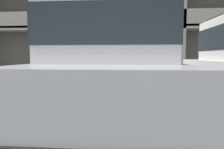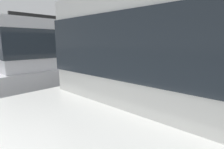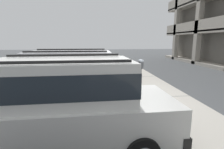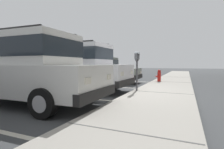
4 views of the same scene
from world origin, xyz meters
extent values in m
cube|color=#444749|center=(0.00, 0.00, -0.05)|extent=(80.00, 80.00, 0.10)
cube|color=#ADA89E|center=(0.00, 1.30, 0.06)|extent=(40.00, 2.20, 0.12)
cube|color=#606060|center=(-8.00, 1.30, 0.12)|extent=(0.03, 2.16, 0.00)
cube|color=#606060|center=(-4.00, 1.30, 0.12)|extent=(0.03, 2.16, 0.00)
cube|color=#606060|center=(0.00, 1.30, 0.12)|extent=(0.03, 2.16, 0.00)
cube|color=#606060|center=(4.00, 1.30, 0.12)|extent=(0.03, 2.16, 0.00)
cube|color=silver|center=(-4.54, -1.40, 0.00)|extent=(0.12, 4.80, 0.01)
cube|color=silver|center=(-1.51, -1.40, 0.00)|extent=(0.12, 4.80, 0.01)
cube|color=silver|center=(1.51, -1.40, 0.00)|extent=(0.12, 4.80, 0.01)
cube|color=silver|center=(0.10, -2.31, 0.73)|extent=(1.88, 4.71, 0.80)
cube|color=silver|center=(0.10, -2.36, 1.55)|extent=(1.64, 2.93, 0.84)
cube|color=#232B33|center=(0.10, -2.36, 1.57)|extent=(1.67, 2.95, 0.46)
cube|color=black|center=(0.12, 0.00, 0.45)|extent=(1.88, 0.18, 0.24)
cube|color=black|center=(0.08, -4.62, 0.45)|extent=(1.88, 0.18, 0.24)
cube|color=silver|center=(0.69, 0.04, 0.81)|extent=(0.24, 0.03, 0.14)
cube|color=silver|center=(-0.45, 0.05, 0.81)|extent=(0.24, 0.03, 0.14)
cylinder|color=black|center=(1.02, -0.86, 0.33)|extent=(0.21, 0.66, 0.66)
cylinder|color=#B2B2B7|center=(1.02, -0.86, 0.33)|extent=(0.22, 0.36, 0.36)
cylinder|color=black|center=(-0.79, -0.85, 0.33)|extent=(0.21, 0.66, 0.66)
cylinder|color=#B2B2B7|center=(-0.79, -0.85, 0.33)|extent=(0.22, 0.36, 0.36)
cylinder|color=black|center=(0.99, -3.77, 0.33)|extent=(0.21, 0.66, 0.66)
cylinder|color=#B2B2B7|center=(0.99, -3.77, 0.33)|extent=(0.22, 0.36, 0.36)
cylinder|color=black|center=(-0.81, -3.76, 0.33)|extent=(0.21, 0.66, 0.66)
cylinder|color=#B2B2B7|center=(-0.81, -3.76, 0.33)|extent=(0.22, 0.36, 0.36)
cube|color=black|center=(0.79, -2.37, 2.01)|extent=(0.07, 2.62, 0.05)
cube|color=black|center=(-0.59, -2.36, 2.01)|extent=(0.07, 2.62, 0.05)
cube|color=#5B665B|center=(-3.24, -2.59, 0.60)|extent=(1.83, 4.45, 0.60)
cube|color=#5B665B|center=(-3.23, -2.89, 1.22)|extent=(1.55, 2.02, 0.64)
cube|color=#232B33|center=(-3.23, -2.89, 1.24)|extent=(1.58, 2.05, 0.35)
cube|color=black|center=(-3.30, -0.43, 0.42)|extent=(1.74, 0.21, 0.24)
cube|color=black|center=(-3.18, -4.75, 0.42)|extent=(1.74, 0.21, 0.24)
cube|color=silver|center=(-2.78, -0.37, 0.66)|extent=(0.24, 0.04, 0.14)
cube|color=silver|center=(-3.83, -0.40, 0.66)|extent=(0.24, 0.04, 0.14)
cylinder|color=black|center=(-2.45, -1.21, 0.30)|extent=(0.18, 0.60, 0.60)
cylinder|color=#B2B2B7|center=(-2.45, -1.21, 0.30)|extent=(0.19, 0.34, 0.33)
cylinder|color=black|center=(-4.11, -1.25, 0.30)|extent=(0.18, 0.60, 0.60)
cylinder|color=#B2B2B7|center=(-4.11, -1.25, 0.30)|extent=(0.19, 0.34, 0.33)
cylinder|color=black|center=(-2.37, -3.93, 0.30)|extent=(0.18, 0.60, 0.60)
cylinder|color=#B2B2B7|center=(-2.37, -3.93, 0.30)|extent=(0.19, 0.34, 0.33)
cylinder|color=black|center=(-4.03, -3.98, 0.30)|extent=(0.18, 0.60, 0.60)
cylinder|color=#B2B2B7|center=(-4.03, -3.98, 0.30)|extent=(0.19, 0.34, 0.33)
cube|color=silver|center=(2.85, -2.12, 0.73)|extent=(1.96, 4.75, 0.80)
cube|color=silver|center=(2.85, -2.17, 1.55)|extent=(1.69, 2.95, 0.84)
cube|color=#232B33|center=(2.85, -2.17, 1.57)|extent=(1.72, 2.98, 0.46)
cube|color=black|center=(2.79, 0.19, 0.45)|extent=(1.88, 0.21, 0.24)
cube|color=silver|center=(3.36, 0.25, 0.81)|extent=(0.24, 0.04, 0.14)
cube|color=silver|center=(2.22, 0.22, 0.81)|extent=(0.24, 0.04, 0.14)
cylinder|color=black|center=(3.71, -0.64, 0.33)|extent=(0.22, 0.66, 0.66)
cylinder|color=#B2B2B7|center=(3.71, -0.64, 0.33)|extent=(0.23, 0.37, 0.36)
cylinder|color=black|center=(1.91, -0.69, 0.33)|extent=(0.22, 0.66, 0.66)
cylinder|color=#B2B2B7|center=(1.91, -0.69, 0.33)|extent=(0.23, 0.37, 0.36)
cylinder|color=black|center=(1.98, -3.60, 0.33)|extent=(0.22, 0.66, 0.66)
cylinder|color=#B2B2B7|center=(1.98, -3.60, 0.33)|extent=(0.23, 0.37, 0.36)
cube|color=black|center=(3.54, -2.15, 2.01)|extent=(0.12, 2.62, 0.05)
cube|color=black|center=(2.16, -2.19, 2.01)|extent=(0.12, 2.62, 0.05)
cylinder|color=#47474C|center=(-0.15, 0.35, 0.69)|extent=(0.07, 0.07, 1.15)
cube|color=#47474C|center=(-0.15, 0.35, 1.30)|extent=(0.28, 0.06, 0.06)
cube|color=#515459|center=(-0.25, 0.35, 1.44)|extent=(0.15, 0.11, 0.22)
cylinder|color=#9EA8B2|center=(-0.25, 0.35, 1.55)|extent=(0.15, 0.11, 0.15)
cube|color=#B7B293|center=(-0.25, 0.29, 1.40)|extent=(0.08, 0.01, 0.08)
cube|color=#515459|center=(-0.05, 0.35, 1.44)|extent=(0.15, 0.11, 0.22)
cylinder|color=#9EA8B2|center=(-0.05, 0.35, 1.55)|extent=(0.15, 0.11, 0.15)
cube|color=#B7B293|center=(-0.05, 0.29, 1.40)|extent=(0.08, 0.01, 0.08)
cylinder|color=red|center=(-4.02, 0.65, 0.40)|extent=(0.20, 0.20, 0.55)
sphere|color=red|center=(-4.02, 0.65, 0.73)|extent=(0.18, 0.18, 0.18)
cylinder|color=red|center=(-4.02, 0.50, 0.42)|extent=(0.08, 0.10, 0.08)
cylinder|color=red|center=(-3.87, 0.65, 0.42)|extent=(0.10, 0.07, 0.07)
camera|label=1|loc=(0.38, -6.12, 1.22)|focal=35.00mm
camera|label=2|loc=(3.65, -4.51, 1.60)|focal=28.00mm
camera|label=3|loc=(6.48, -1.50, 2.36)|focal=28.00mm
camera|label=4|loc=(6.47, 2.14, 1.16)|focal=28.00mm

